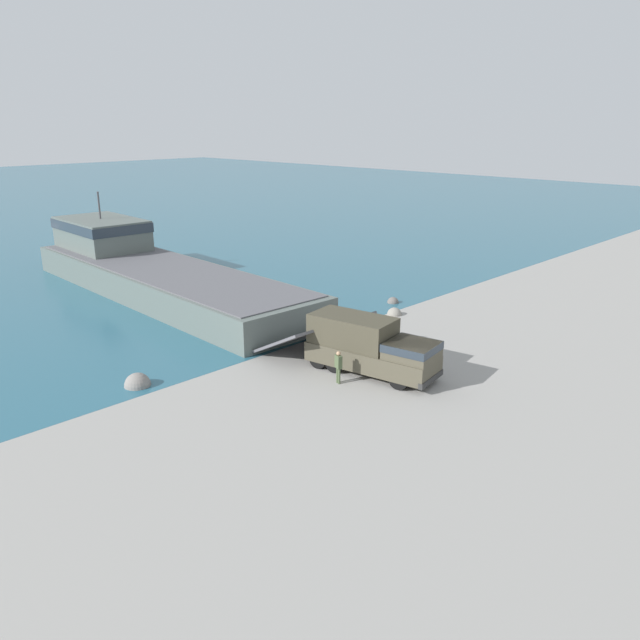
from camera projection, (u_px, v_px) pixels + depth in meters
name	position (u px, v px, depth m)	size (l,w,h in m)	color
ground_plane	(372.00, 369.00, 35.03)	(240.00, 240.00, 0.00)	gray
landing_craft	(150.00, 269.00, 51.08)	(8.84, 35.35, 7.34)	#56605B
military_truck	(370.00, 346.00, 34.06)	(3.71, 7.69, 3.08)	#4C4738
soldier_on_ramp	(338.00, 365.00, 32.83)	(0.37, 0.49, 1.80)	#475638
shoreline_rock_a	(138.00, 386.00, 32.82)	(1.39, 1.39, 1.39)	gray
shoreline_rock_b	(143.00, 385.00, 32.84)	(0.66, 0.66, 0.66)	#66605B
shoreline_rock_c	(393.00, 303.00, 47.80)	(0.88, 0.88, 0.88)	#66605B
shoreline_rock_d	(394.00, 315.00, 44.84)	(1.06, 1.06, 1.06)	gray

